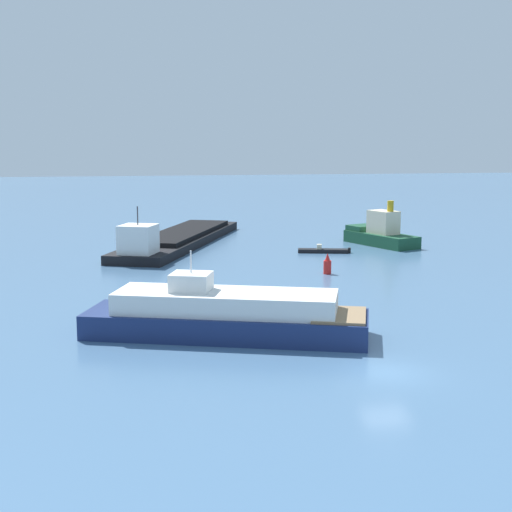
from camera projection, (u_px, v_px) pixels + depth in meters
ground_plane at (386, 373)px, 39.09m from camera, size 400.00×400.00×0.00m
fishing_skiff at (323, 251)px, 79.26m from camera, size 5.58×2.39×0.89m
cargo_barge at (177, 238)px, 84.37m from camera, size 16.90×30.57×5.54m
white_riverboat at (226, 315)px, 45.97m from camera, size 18.03×10.09×5.32m
tugboat at (380, 233)px, 84.66m from camera, size 6.65×9.97×5.15m
channel_buoy_red at (327, 265)px, 66.99m from camera, size 0.70×0.70×1.90m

